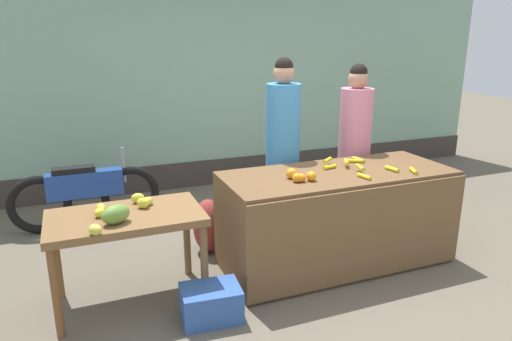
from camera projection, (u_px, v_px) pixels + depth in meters
name	position (u px, v px, depth m)	size (l,w,h in m)	color
ground_plane	(297.00, 268.00, 4.31)	(24.00, 24.00, 0.00)	#665B4C
market_wall_back	(207.00, 82.00, 6.43)	(9.03, 0.23, 2.94)	#8CB299
fruit_stall_counter	(337.00, 218.00, 4.31)	(2.10, 0.87, 0.89)	brown
side_table_wooden	(126.00, 226.00, 3.59)	(1.17, 0.67, 0.76)	brown
banana_bunch_pile	(361.00, 166.00, 4.28)	(0.75, 0.66, 0.07)	yellow
orange_pile	(300.00, 176.00, 3.93)	(0.21, 0.21, 0.09)	orange
mango_papaya_pile	(119.00, 211.00, 3.47)	(0.55, 0.63, 0.14)	#D5D140
vendor_woman_blue_shirt	(283.00, 151.00, 4.69)	(0.34, 0.34, 1.87)	#33333D
vendor_woman_pink_shirt	(354.00, 148.00, 4.98)	(0.34, 0.34, 1.79)	#33333D
parked_motorcycle	(86.00, 193.00, 5.13)	(1.60, 0.18, 0.88)	black
produce_crate	(211.00, 303.00, 3.51)	(0.44, 0.32, 0.26)	#3359A5
produce_sack	(208.00, 226.00, 4.58)	(0.36, 0.30, 0.54)	maroon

